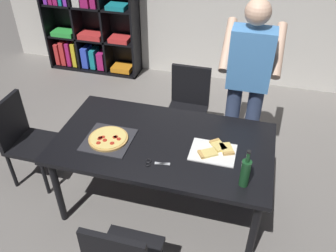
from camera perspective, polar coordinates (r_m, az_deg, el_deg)
ground_plane at (r=3.48m, az=-0.66°, el=-12.06°), size 12.00×12.00×0.00m
dining_table at (r=3.00m, az=-0.75°, el=-3.44°), size 1.81×1.00×0.75m
chair_far_side at (r=3.88m, az=3.25°, el=3.73°), size 0.42×0.42×0.90m
chair_left_end at (r=3.66m, az=-22.15°, el=-1.55°), size 0.42×0.42×0.90m
bookshelf at (r=5.44m, az=-12.70°, el=18.21°), size 1.40×0.35×1.95m
person_serving_pizza at (r=3.38m, az=12.66°, el=7.15°), size 0.55×0.54×1.75m
pepperoni_pizza_on_tray at (r=3.00m, az=-9.54°, el=-2.06°), size 0.39×0.39×0.04m
pizza_slices_on_towel at (r=2.87m, az=7.51°, el=-3.97°), size 0.36×0.30×0.03m
wine_bottle at (r=2.57m, az=12.29°, el=-7.26°), size 0.07×0.07×0.32m
kitchen_scissors at (r=2.75m, az=-2.38°, el=-5.94°), size 0.20×0.09×0.01m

